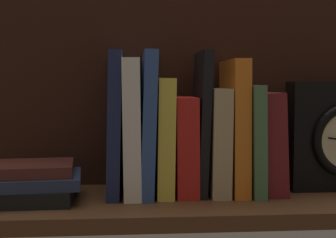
{
  "coord_description": "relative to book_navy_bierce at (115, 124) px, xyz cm",
  "views": [
    {
      "loc": [
        -11.6,
        -83.24,
        19.64
      ],
      "look_at": [
        -4.71,
        3.52,
        13.35
      ],
      "focal_mm": 52.22,
      "sensor_mm": 36.0,
      "label": 1
    }
  ],
  "objects": [
    {
      "name": "book_black_skeptic",
      "position": [
        15.37,
        0.0,
        0.07
      ],
      "size": [
        2.65,
        12.79,
        25.4
      ],
      "primitive_type": "cube",
      "rotation": [
        0.0,
        0.04,
        0.0
      ],
      "color": "black",
      "rests_on": "ground_plane"
    },
    {
      "name": "book_maroon_dawkins",
      "position": [
        27.54,
        0.0,
        -3.58
      ],
      "size": [
        4.52,
        13.3,
        18.21
      ],
      "primitive_type": "cube",
      "rotation": [
        0.0,
        -0.05,
        0.0
      ],
      "color": "maroon",
      "rests_on": "ground_plane"
    },
    {
      "name": "book_navy_bierce",
      "position": [
        0.0,
        0.0,
        0.0
      ],
      "size": [
        2.88,
        14.77,
        25.26
      ],
      "primitive_type": "cube",
      "rotation": [
        0.0,
        0.03,
        0.0
      ],
      "color": "#192147",
      "rests_on": "ground_plane"
    },
    {
      "name": "book_red_requiem",
      "position": [
        12.36,
        0.0,
        -3.97
      ],
      "size": [
        3.93,
        13.49,
        17.3
      ],
      "primitive_type": "cube",
      "rotation": [
        0.0,
        -0.01,
        0.0
      ],
      "color": "red",
      "rests_on": "ground_plane"
    },
    {
      "name": "book_blue_modern",
      "position": [
        5.82,
        0.0,
        0.04
      ],
      "size": [
        3.12,
        15.56,
        25.35
      ],
      "primitive_type": "cube",
      "rotation": [
        0.0,
        0.03,
        0.0
      ],
      "color": "#2D4C8E",
      "rests_on": "ground_plane"
    },
    {
      "name": "book_green_romantic",
      "position": [
        24.29,
        0.0,
        -2.91
      ],
      "size": [
        2.59,
        16.13,
        19.43
      ],
      "primitive_type": "cube",
      "rotation": [
        0.0,
        -0.02,
        0.0
      ],
      "color": "#476B44",
      "rests_on": "ground_plane"
    },
    {
      "name": "book_orange_pandolfini",
      "position": [
        21.48,
        0.0,
        -0.67
      ],
      "size": [
        3.04,
        14.58,
        23.9
      ],
      "primitive_type": "cube",
      "rotation": [
        0.0,
        -0.01,
        0.0
      ],
      "color": "orange",
      "rests_on": "ground_plane"
    },
    {
      "name": "back_panel",
      "position": [
        14.14,
        8.66,
        7.72
      ],
      "size": [
        84.74,
        1.2,
        40.65
      ],
      "primitive_type": "cube",
      "color": "black",
      "rests_on": "ground_plane"
    },
    {
      "name": "book_white_catcher",
      "position": [
        2.91,
        0.0,
        -0.65
      ],
      "size": [
        3.21,
        15.58,
        23.94
      ],
      "primitive_type": "cube",
      "rotation": [
        0.0,
        -0.01,
        0.0
      ],
      "color": "silver",
      "rests_on": "ground_plane"
    },
    {
      "name": "book_stack_side",
      "position": [
        -13.78,
        -4.52,
        -9.44
      ],
      "size": [
        17.0,
        13.99,
        6.42
      ],
      "color": "black",
      "rests_on": "ground_plane"
    },
    {
      "name": "ground_plane",
      "position": [
        14.14,
        -3.52,
        -13.85
      ],
      "size": [
        84.74,
        25.57,
        2.5
      ],
      "primitive_type": "cube",
      "color": "#4C2D19"
    },
    {
      "name": "book_yellow_seinlanguage",
      "position": [
        8.72,
        0.0,
        -2.31
      ],
      "size": [
        3.23,
        14.27,
        20.62
      ],
      "primitive_type": "cube",
      "rotation": [
        0.0,
        0.02,
        0.0
      ],
      "color": "gold",
      "rests_on": "ground_plane"
    },
    {
      "name": "book_tan_shortstories",
      "position": [
        18.13,
        0.0,
        -3.19
      ],
      "size": [
        3.48,
        14.27,
        18.87
      ],
      "primitive_type": "cube",
      "rotation": [
        0.0,
        0.01,
        0.0
      ],
      "color": "tan",
      "rests_on": "ground_plane"
    }
  ]
}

